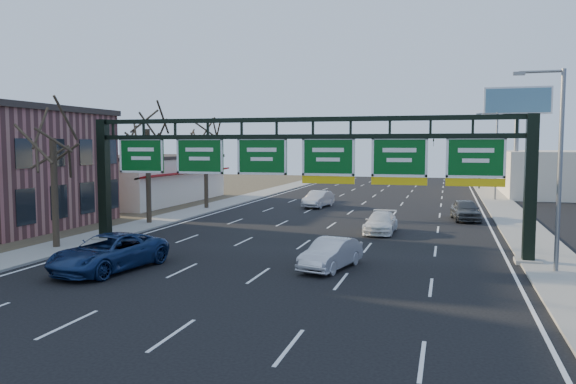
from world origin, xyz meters
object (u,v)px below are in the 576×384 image
(sign_gantry, at_px, (297,165))
(car_silver_sedan, at_px, (331,254))
(car_blue_suv, at_px, (109,253))
(car_white_wagon, at_px, (381,223))

(sign_gantry, height_order, car_silver_sedan, sign_gantry)
(car_blue_suv, bearing_deg, car_silver_sedan, 27.42)
(car_blue_suv, distance_m, car_silver_sedan, 10.16)
(sign_gantry, xyz_separation_m, car_white_wagon, (3.60, 7.56, -3.96))
(car_blue_suv, height_order, car_silver_sedan, car_blue_suv)
(car_silver_sedan, xyz_separation_m, car_white_wagon, (0.99, 11.34, -0.03))
(sign_gantry, distance_m, car_silver_sedan, 6.04)
(sign_gantry, xyz_separation_m, car_silver_sedan, (2.61, -3.77, -3.93))
(sign_gantry, relative_size, car_blue_suv, 4.15)
(car_blue_suv, bearing_deg, car_white_wagon, 63.18)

